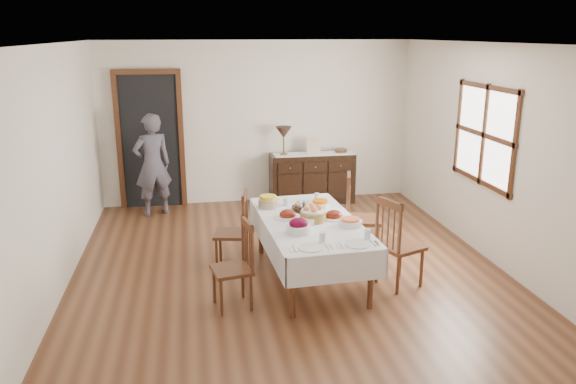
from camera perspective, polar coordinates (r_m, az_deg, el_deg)
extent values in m
plane|color=brown|center=(6.66, 0.15, -8.12)|extent=(6.00, 6.00, 0.00)
cube|color=silver|center=(6.08, 0.17, 14.86)|extent=(5.00, 6.00, 0.02)
cube|color=white|center=(9.16, -3.13, 7.03)|extent=(5.00, 0.02, 2.60)
cube|color=white|center=(3.47, 8.90, -8.32)|extent=(5.00, 0.02, 2.60)
cube|color=white|center=(6.32, -22.79, 1.74)|extent=(0.02, 6.00, 2.60)
cube|color=white|center=(7.11, 20.47, 3.45)|extent=(0.02, 6.00, 2.60)
cube|color=white|center=(7.32, 19.38, 5.49)|extent=(0.02, 1.30, 1.10)
cube|color=#502B18|center=(7.31, 19.29, 5.49)|extent=(0.03, 1.46, 1.26)
cube|color=black|center=(9.12, -13.78, 4.97)|extent=(0.90, 0.06, 2.10)
cube|color=#502B18|center=(9.10, -13.79, 4.95)|extent=(1.04, 0.08, 2.18)
cube|color=white|center=(6.27, 2.25, -3.05)|extent=(1.10, 2.03, 0.04)
cylinder|color=#502B18|center=(5.54, 0.46, -9.68)|extent=(0.06, 0.06, 0.64)
cylinder|color=#502B18|center=(5.77, 8.40, -8.79)|extent=(0.06, 0.06, 0.64)
cylinder|color=#502B18|center=(7.09, -2.78, -3.83)|extent=(0.06, 0.06, 0.64)
cylinder|color=#502B18|center=(7.27, 3.53, -3.34)|extent=(0.06, 0.06, 0.64)
cube|color=white|center=(6.21, -2.29, -4.57)|extent=(0.13, 2.02, 0.31)
cube|color=white|center=(6.46, 6.57, -3.84)|extent=(0.13, 2.02, 0.31)
cube|color=white|center=(5.43, 5.03, -7.75)|extent=(1.03, 0.08, 0.31)
cube|color=white|center=(7.23, 0.15, -1.55)|extent=(1.03, 0.08, 0.31)
cube|color=#502B18|center=(5.74, -5.73, -7.88)|extent=(0.44, 0.44, 0.04)
cylinder|color=#502B18|center=(5.93, -7.51, -9.38)|extent=(0.03, 0.03, 0.39)
cylinder|color=#502B18|center=(5.66, -6.79, -10.64)|extent=(0.03, 0.03, 0.39)
cylinder|color=#502B18|center=(5.99, -4.63, -9.00)|extent=(0.03, 0.03, 0.39)
cylinder|color=#502B18|center=(5.73, -3.77, -10.22)|extent=(0.03, 0.03, 0.39)
cylinder|color=#502B18|center=(5.83, -4.58, -4.79)|extent=(0.04, 0.04, 0.50)
cylinder|color=#502B18|center=(5.54, -3.65, -5.91)|extent=(0.04, 0.04, 0.50)
cube|color=#502B18|center=(5.61, -4.17, -3.28)|extent=(0.10, 0.36, 0.07)
cylinder|color=#502B18|center=(5.76, -4.35, -5.23)|extent=(0.02, 0.02, 0.41)
cylinder|color=#502B18|center=(5.69, -4.13, -5.50)|extent=(0.02, 0.02, 0.41)
cylinder|color=#502B18|center=(5.61, -3.89, -5.79)|extent=(0.02, 0.02, 0.41)
cube|color=#502B18|center=(6.71, -5.83, -4.25)|extent=(0.45, 0.45, 0.04)
cylinder|color=#502B18|center=(6.95, -6.90, -5.45)|extent=(0.03, 0.03, 0.39)
cylinder|color=#502B18|center=(6.66, -7.27, -6.42)|extent=(0.03, 0.03, 0.39)
cylinder|color=#502B18|center=(6.91, -4.34, -5.50)|extent=(0.03, 0.03, 0.39)
cylinder|color=#502B18|center=(6.62, -4.60, -6.47)|extent=(0.03, 0.03, 0.39)
cylinder|color=#502B18|center=(6.76, -4.26, -1.76)|extent=(0.04, 0.04, 0.51)
cylinder|color=#502B18|center=(6.45, -4.54, -2.64)|extent=(0.04, 0.04, 0.51)
cube|color=#502B18|center=(6.54, -4.44, -0.37)|extent=(0.11, 0.36, 0.07)
cylinder|color=#502B18|center=(6.69, -4.33, -2.12)|extent=(0.02, 0.02, 0.42)
cylinder|color=#502B18|center=(6.61, -4.40, -2.34)|extent=(0.02, 0.02, 0.42)
cylinder|color=#502B18|center=(6.53, -4.47, -2.57)|extent=(0.02, 0.02, 0.42)
cube|color=#502B18|center=(6.29, 11.34, -5.45)|extent=(0.55, 0.55, 0.04)
cylinder|color=#502B18|center=(6.38, 13.41, -7.57)|extent=(0.04, 0.04, 0.43)
cylinder|color=#502B18|center=(6.60, 11.32, -6.61)|extent=(0.04, 0.04, 0.43)
cylinder|color=#502B18|center=(6.16, 11.11, -8.31)|extent=(0.04, 0.04, 0.43)
cylinder|color=#502B18|center=(6.39, 9.04, -7.28)|extent=(0.04, 0.04, 0.43)
cylinder|color=#502B18|center=(5.95, 11.29, -3.83)|extent=(0.04, 0.04, 0.56)
cylinder|color=#502B18|center=(6.20, 9.04, -2.88)|extent=(0.04, 0.04, 0.56)
cube|color=#502B18|center=(6.00, 10.26, -1.17)|extent=(0.19, 0.39, 0.08)
cylinder|color=#502B18|center=(6.02, 10.70, -3.76)|extent=(0.02, 0.02, 0.46)
cylinder|color=#502B18|center=(6.08, 10.14, -3.52)|extent=(0.02, 0.02, 0.46)
cylinder|color=#502B18|center=(6.14, 9.58, -3.29)|extent=(0.02, 0.02, 0.46)
cube|color=#502B18|center=(7.06, 7.67, -2.79)|extent=(0.53, 0.53, 0.04)
cylinder|color=#502B18|center=(6.99, 9.08, -5.17)|extent=(0.04, 0.04, 0.44)
cylinder|color=#502B18|center=(7.31, 8.93, -4.18)|extent=(0.04, 0.04, 0.44)
cylinder|color=#502B18|center=(6.97, 6.20, -5.10)|extent=(0.04, 0.04, 0.44)
cylinder|color=#502B18|center=(7.30, 6.18, -4.12)|extent=(0.04, 0.04, 0.44)
cylinder|color=#502B18|center=(6.79, 6.16, -0.95)|extent=(0.04, 0.04, 0.58)
cylinder|color=#502B18|center=(7.15, 6.14, -0.09)|extent=(0.04, 0.04, 0.58)
cube|color=#502B18|center=(6.90, 6.21, 1.46)|extent=(0.15, 0.41, 0.08)
cylinder|color=#502B18|center=(6.89, 6.15, -0.89)|extent=(0.02, 0.02, 0.47)
cylinder|color=#502B18|center=(6.97, 6.14, -0.67)|extent=(0.02, 0.02, 0.47)
cylinder|color=#502B18|center=(7.06, 6.14, -0.45)|extent=(0.02, 0.02, 0.47)
cube|color=black|center=(9.21, 2.44, 1.42)|extent=(1.36, 0.45, 0.82)
cube|color=black|center=(8.84, 0.20, 2.46)|extent=(0.38, 0.02, 0.16)
sphere|color=brown|center=(8.83, 0.22, 2.43)|extent=(0.03, 0.03, 0.03)
cube|color=black|center=(8.92, 2.78, 2.56)|extent=(0.38, 0.02, 0.16)
sphere|color=brown|center=(8.90, 2.81, 2.54)|extent=(0.03, 0.03, 0.03)
cube|color=black|center=(9.02, 5.32, 2.66)|extent=(0.38, 0.02, 0.16)
sphere|color=brown|center=(9.00, 5.35, 2.63)|extent=(0.03, 0.03, 0.03)
imported|color=#504E5A|center=(8.71, -13.62, 3.03)|extent=(0.61, 0.50, 1.67)
cylinder|color=olive|center=(6.22, 2.53, -2.48)|extent=(0.28, 0.28, 0.11)
cylinder|color=white|center=(6.20, 2.54, -1.91)|extent=(0.25, 0.25, 0.02)
sphere|color=#DC8654|center=(6.21, 3.18, -1.61)|extent=(0.08, 0.08, 0.08)
sphere|color=#DC8654|center=(6.26, 2.40, -1.46)|extent=(0.08, 0.08, 0.08)
sphere|color=#DC8654|center=(6.18, 1.90, -1.68)|extent=(0.08, 0.08, 0.08)
sphere|color=#DC8654|center=(6.12, 2.68, -1.84)|extent=(0.08, 0.08, 0.08)
cylinder|color=black|center=(6.58, 1.49, -1.68)|extent=(0.26, 0.26, 0.05)
ellipsoid|color=pink|center=(6.58, 2.11, -1.22)|extent=(0.05, 0.05, 0.06)
ellipsoid|color=#74B4E9|center=(6.63, 1.70, -1.08)|extent=(0.05, 0.05, 0.06)
ellipsoid|color=#7ECC69|center=(6.62, 1.09, -1.11)|extent=(0.05, 0.05, 0.06)
ellipsoid|color=#E3AD4F|center=(6.55, 0.89, -1.28)|extent=(0.05, 0.05, 0.06)
ellipsoid|color=#BA91D6|center=(6.50, 1.30, -1.43)|extent=(0.05, 0.05, 0.06)
ellipsoid|color=#F4B559|center=(6.51, 1.91, -1.39)|extent=(0.05, 0.05, 0.06)
cylinder|color=silver|center=(6.34, -0.02, -2.55)|extent=(0.31, 0.31, 0.02)
ellipsoid|color=#65180C|center=(6.33, -0.02, -2.28)|extent=(0.19, 0.16, 0.11)
cylinder|color=silver|center=(6.35, 4.67, -2.60)|extent=(0.29, 0.29, 0.01)
ellipsoid|color=#65180C|center=(6.34, 4.68, -2.35)|extent=(0.19, 0.16, 0.11)
cylinder|color=silver|center=(5.87, 1.08, -3.77)|extent=(0.26, 0.26, 0.08)
ellipsoid|color=#560220|center=(5.85, 1.08, -3.19)|extent=(0.20, 0.17, 0.11)
cylinder|color=silver|center=(6.73, 3.28, -1.30)|extent=(0.24, 0.24, 0.06)
cylinder|color=#F26900|center=(6.71, 3.29, -0.94)|extent=(0.18, 0.18, 0.03)
cylinder|color=tan|center=(6.70, -2.01, -1.14)|extent=(0.24, 0.24, 0.10)
cylinder|color=yellow|center=(6.68, -2.01, -0.55)|extent=(0.20, 0.20, 0.04)
cylinder|color=silver|center=(6.13, 6.36, -3.13)|extent=(0.26, 0.26, 0.06)
cylinder|color=#EB6C3F|center=(6.11, 6.37, -2.77)|extent=(0.20, 0.20, 0.02)
cube|color=silver|center=(6.10, 1.94, -3.05)|extent=(0.14, 0.10, 0.07)
cylinder|color=silver|center=(5.47, 2.36, -5.67)|extent=(0.25, 0.25, 0.01)
cube|color=white|center=(5.44, 0.60, -5.81)|extent=(0.09, 0.12, 0.01)
cube|color=silver|center=(5.44, 0.60, -5.76)|extent=(0.02, 0.16, 0.01)
cube|color=silver|center=(5.50, 3.99, -5.58)|extent=(0.02, 0.18, 0.01)
cube|color=silver|center=(5.51, 4.40, -5.55)|extent=(0.03, 0.14, 0.01)
cylinder|color=silver|center=(5.62, 3.54, -4.59)|extent=(0.07, 0.07, 0.10)
cylinder|color=silver|center=(5.59, 7.07, -5.29)|extent=(0.25, 0.25, 0.01)
cube|color=white|center=(5.55, 5.38, -5.44)|extent=(0.09, 0.12, 0.01)
cube|color=silver|center=(5.55, 5.39, -5.38)|extent=(0.02, 0.16, 0.01)
cube|color=silver|center=(5.64, 8.64, -5.19)|extent=(0.02, 0.18, 0.01)
cube|color=silver|center=(5.65, 9.02, -5.16)|extent=(0.03, 0.14, 0.01)
cylinder|color=silver|center=(5.75, 8.09, -4.24)|extent=(0.07, 0.07, 0.10)
cylinder|color=silver|center=(6.78, -0.23, -0.99)|extent=(0.07, 0.07, 0.09)
cylinder|color=silver|center=(6.97, 2.94, -0.51)|extent=(0.07, 0.07, 0.10)
cube|color=white|center=(9.09, 2.62, 3.90)|extent=(1.30, 0.35, 0.01)
cylinder|color=brown|center=(9.00, -0.44, 3.86)|extent=(0.12, 0.12, 0.03)
cylinder|color=brown|center=(8.97, -0.45, 4.73)|extent=(0.02, 0.02, 0.25)
cone|color=#38271D|center=(8.93, -0.45, 6.09)|extent=(0.26, 0.26, 0.18)
cube|color=#CAB497|center=(9.08, 2.58, 4.76)|extent=(0.22, 0.08, 0.28)
cylinder|color=#502B18|center=(9.23, 5.38, 4.19)|extent=(0.20, 0.20, 0.06)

